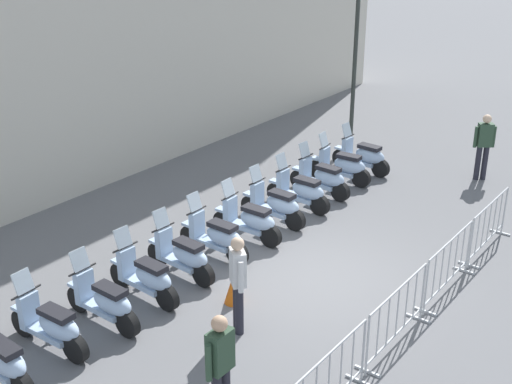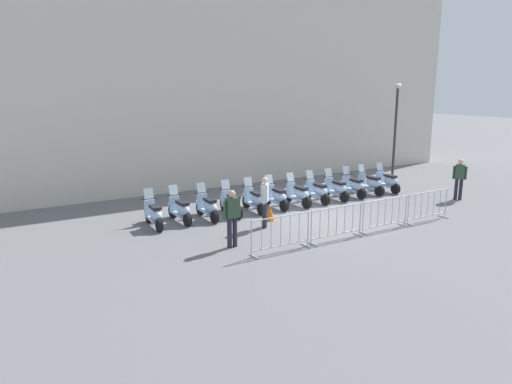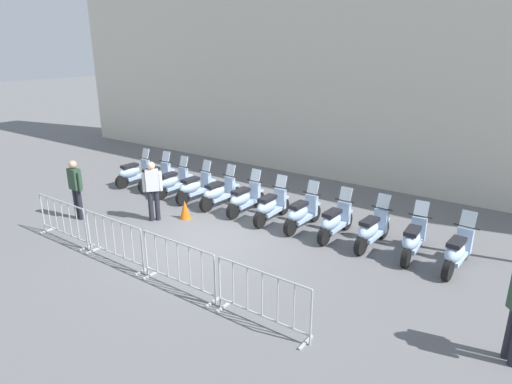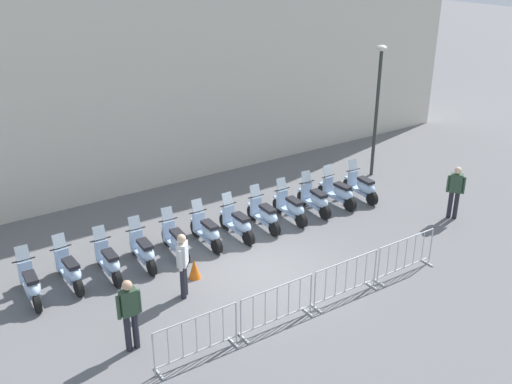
{
  "view_description": "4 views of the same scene",
  "coord_description": "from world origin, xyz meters",
  "px_view_note": "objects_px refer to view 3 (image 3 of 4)",
  "views": [
    {
      "loc": [
        -10.06,
        -5.18,
        6.56
      ],
      "look_at": [
        1.07,
        2.06,
        0.92
      ],
      "focal_mm": 47.62,
      "sensor_mm": 36.0,
      "label": 1
    },
    {
      "loc": [
        -11.26,
        -12.18,
        4.69
      ],
      "look_at": [
        -1.42,
        1.94,
        0.81
      ],
      "focal_mm": 33.3,
      "sensor_mm": 36.0,
      "label": 2
    },
    {
      "loc": [
        6.33,
        -8.05,
        4.7
      ],
      "look_at": [
        0.21,
        1.83,
        0.84
      ],
      "focal_mm": 30.42,
      "sensor_mm": 36.0,
      "label": 3
    },
    {
      "loc": [
        -8.44,
        -10.7,
        8.37
      ],
      "look_at": [
        1.47,
        2.15,
        1.17
      ],
      "focal_mm": 41.65,
      "sensor_mm": 36.0,
      "label": 4
    }
  ],
  "objects_px": {
    "motorcycle_7": "(302,213)",
    "motorcycle_8": "(335,221)",
    "barrier_segment_3": "(262,299)",
    "motorcycle_3": "(195,187)",
    "motorcycle_1": "(156,176)",
    "motorcycle_0": "(134,173)",
    "motorcycle_10": "(413,240)",
    "motorcycle_4": "(219,193)",
    "motorcycle_9": "(372,230)",
    "officer_near_row_end": "(76,186)",
    "officer_mid_plaza": "(153,188)",
    "motorcycle_6": "(271,206)",
    "motorcycle_2": "(173,182)",
    "traffic_cone": "(185,209)",
    "barrier_segment_0": "(63,221)",
    "barrier_segment_2": "(178,266)",
    "motorcycle_11": "(457,252)",
    "barrier_segment_1": "(114,241)",
    "motorcycle_5": "(244,199)"
  },
  "relations": [
    {
      "from": "motorcycle_1",
      "to": "motorcycle_6",
      "type": "bearing_deg",
      "value": -5.78
    },
    {
      "from": "barrier_segment_1",
      "to": "barrier_segment_0",
      "type": "bearing_deg",
      "value": 175.91
    },
    {
      "from": "motorcycle_3",
      "to": "motorcycle_1",
      "type": "bearing_deg",
      "value": 172.9
    },
    {
      "from": "motorcycle_10",
      "to": "officer_near_row_end",
      "type": "distance_m",
      "value": 9.14
    },
    {
      "from": "motorcycle_2",
      "to": "officer_near_row_end",
      "type": "height_order",
      "value": "officer_near_row_end"
    },
    {
      "from": "motorcycle_3",
      "to": "motorcycle_11",
      "type": "bearing_deg",
      "value": -4.25
    },
    {
      "from": "barrier_segment_2",
      "to": "officer_near_row_end",
      "type": "relative_size",
      "value": 1.14
    },
    {
      "from": "motorcycle_4",
      "to": "barrier_segment_1",
      "type": "xyz_separation_m",
      "value": [
        0.15,
        -4.22,
        0.07
      ]
    },
    {
      "from": "motorcycle_0",
      "to": "motorcycle_10",
      "type": "height_order",
      "value": "same"
    },
    {
      "from": "motorcycle_3",
      "to": "motorcycle_4",
      "type": "xyz_separation_m",
      "value": [
        0.99,
        -0.05,
        0.0
      ]
    },
    {
      "from": "motorcycle_5",
      "to": "motorcycle_10",
      "type": "distance_m",
      "value": 4.95
    },
    {
      "from": "motorcycle_10",
      "to": "barrier_segment_3",
      "type": "bearing_deg",
      "value": -111.81
    },
    {
      "from": "motorcycle_9",
      "to": "motorcycle_0",
      "type": "bearing_deg",
      "value": 176.1
    },
    {
      "from": "motorcycle_6",
      "to": "motorcycle_7",
      "type": "distance_m",
      "value": 0.98
    },
    {
      "from": "motorcycle_5",
      "to": "motorcycle_7",
      "type": "height_order",
      "value": "same"
    },
    {
      "from": "motorcycle_4",
      "to": "barrier_segment_3",
      "type": "bearing_deg",
      "value": -46.56
    },
    {
      "from": "officer_mid_plaza",
      "to": "traffic_cone",
      "type": "bearing_deg",
      "value": 40.69
    },
    {
      "from": "motorcycle_0",
      "to": "motorcycle_2",
      "type": "distance_m",
      "value": 1.98
    },
    {
      "from": "motorcycle_4",
      "to": "motorcycle_9",
      "type": "distance_m",
      "value": 4.94
    },
    {
      "from": "motorcycle_7",
      "to": "motorcycle_8",
      "type": "xyz_separation_m",
      "value": [
        0.99,
        -0.08,
        0.0
      ]
    },
    {
      "from": "barrier_segment_1",
      "to": "traffic_cone",
      "type": "xyz_separation_m",
      "value": [
        -0.39,
        2.9,
        -0.25
      ]
    },
    {
      "from": "motorcycle_5",
      "to": "motorcycle_11",
      "type": "bearing_deg",
      "value": -4.66
    },
    {
      "from": "barrier_segment_3",
      "to": "barrier_segment_1",
      "type": "bearing_deg",
      "value": 175.91
    },
    {
      "from": "barrier_segment_3",
      "to": "officer_mid_plaza",
      "type": "distance_m",
      "value": 5.82
    },
    {
      "from": "motorcycle_7",
      "to": "motorcycle_8",
      "type": "relative_size",
      "value": 1.0
    },
    {
      "from": "motorcycle_3",
      "to": "motorcycle_9",
      "type": "bearing_deg",
      "value": -3.94
    },
    {
      "from": "motorcycle_0",
      "to": "motorcycle_4",
      "type": "relative_size",
      "value": 1.0
    },
    {
      "from": "motorcycle_11",
      "to": "barrier_segment_1",
      "type": "xyz_separation_m",
      "value": [
        -6.74,
        -3.68,
        0.07
      ]
    },
    {
      "from": "motorcycle_9",
      "to": "motorcycle_7",
      "type": "bearing_deg",
      "value": 176.42
    },
    {
      "from": "motorcycle_8",
      "to": "barrier_segment_2",
      "type": "height_order",
      "value": "motorcycle_8"
    },
    {
      "from": "motorcycle_3",
      "to": "motorcycle_5",
      "type": "relative_size",
      "value": 1.0
    },
    {
      "from": "motorcycle_11",
      "to": "motorcycle_7",
      "type": "bearing_deg",
      "value": 175.62
    },
    {
      "from": "motorcycle_3",
      "to": "barrier_segment_0",
      "type": "distance_m",
      "value": 4.22
    },
    {
      "from": "motorcycle_2",
      "to": "barrier_segment_2",
      "type": "distance_m",
      "value": 6.11
    },
    {
      "from": "barrier_segment_1",
      "to": "motorcycle_5",
      "type": "bearing_deg",
      "value": 78.6
    },
    {
      "from": "barrier_segment_0",
      "to": "barrier_segment_3",
      "type": "distance_m",
      "value": 6.21
    },
    {
      "from": "motorcycle_4",
      "to": "barrier_segment_1",
      "type": "height_order",
      "value": "motorcycle_4"
    },
    {
      "from": "barrier_segment_2",
      "to": "officer_mid_plaza",
      "type": "xyz_separation_m",
      "value": [
        -3.11,
        2.49,
        0.46
      ]
    },
    {
      "from": "motorcycle_8",
      "to": "barrier_segment_3",
      "type": "height_order",
      "value": "motorcycle_8"
    },
    {
      "from": "motorcycle_1",
      "to": "motorcycle_7",
      "type": "distance_m",
      "value": 5.92
    },
    {
      "from": "motorcycle_3",
      "to": "motorcycle_9",
      "type": "xyz_separation_m",
      "value": [
        5.91,
        -0.41,
        0.0
      ]
    },
    {
      "from": "motorcycle_6",
      "to": "traffic_cone",
      "type": "bearing_deg",
      "value": -153.33
    },
    {
      "from": "motorcycle_7",
      "to": "officer_near_row_end",
      "type": "xyz_separation_m",
      "value": [
        -5.8,
        -2.7,
        0.53
      ]
    },
    {
      "from": "barrier_segment_0",
      "to": "barrier_segment_2",
      "type": "distance_m",
      "value": 4.14
    },
    {
      "from": "motorcycle_7",
      "to": "motorcycle_0",
      "type": "bearing_deg",
      "value": 176.01
    },
    {
      "from": "officer_near_row_end",
      "to": "traffic_cone",
      "type": "xyz_separation_m",
      "value": [
        2.6,
        1.62,
        -0.71
      ]
    },
    {
      "from": "motorcycle_4",
      "to": "officer_mid_plaza",
      "type": "relative_size",
      "value": 1.0
    },
    {
      "from": "motorcycle_10",
      "to": "motorcycle_3",
      "type": "bearing_deg",
      "value": 176.27
    },
    {
      "from": "motorcycle_9",
      "to": "traffic_cone",
      "type": "relative_size",
      "value": 3.13
    },
    {
      "from": "motorcycle_0",
      "to": "barrier_segment_2",
      "type": "height_order",
      "value": "motorcycle_0"
    }
  ]
}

